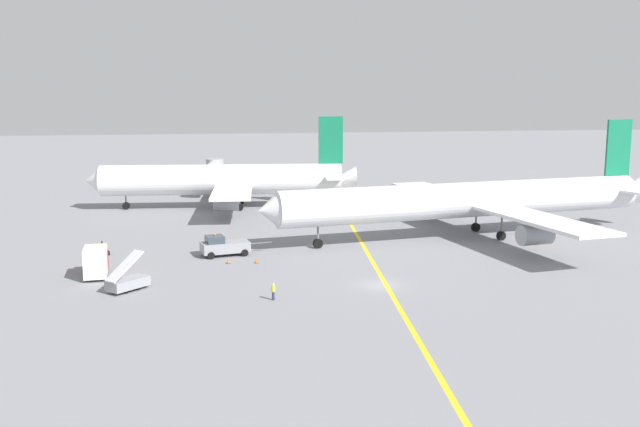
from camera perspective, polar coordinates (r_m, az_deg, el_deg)
The scene contains 12 objects.
ground_plane at distance 77.26m, azimuth 4.86°, elevation -5.75°, with size 600.00×600.00×0.00m, color gray.
taxiway_stripe at distance 87.08m, azimuth 4.30°, elevation -3.98°, with size 0.50×120.00×0.01m, color yellow.
airliner_at_gate_left at distance 128.65m, azimuth -7.68°, elevation 2.69°, with size 48.50×40.35×16.41m.
airliner_being_pushed at distance 103.54m, azimuth 11.98°, elevation 1.05°, with size 61.30×50.23×16.57m.
pushback_tug at distance 91.30m, azimuth -7.75°, elevation -2.60°, with size 9.35×4.07×2.96m.
gse_catering_truck_tall at distance 83.95m, azimuth -17.59°, elevation -3.69°, with size 2.74×5.97×3.50m.
gse_stair_truck_yellow at distance 77.25m, azimuth -15.23°, elevation -5.28°, with size 4.61×4.58×4.06m.
gse_gpu_cart_small at distance 95.21m, azimuth -17.20°, elevation -2.72°, with size 2.29×2.55×1.90m.
ground_crew_marshaller_foreground at distance 71.45m, azimuth -3.78°, elevation -6.26°, with size 0.36×0.36×1.73m.
traffic_cone_wingtip_starboard at distance 87.21m, azimuth -7.40°, elevation -3.83°, with size 0.44×0.44×0.60m.
traffic_cone_wingtip_port at distance 87.03m, azimuth -5.14°, elevation -3.81°, with size 0.44×0.44×0.60m.
jet_bridge at distance 150.97m, azimuth -8.70°, elevation 3.45°, with size 5.87×20.43×6.28m.
Camera 1 is at (-19.68, -71.87, 20.43)m, focal length 39.78 mm.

